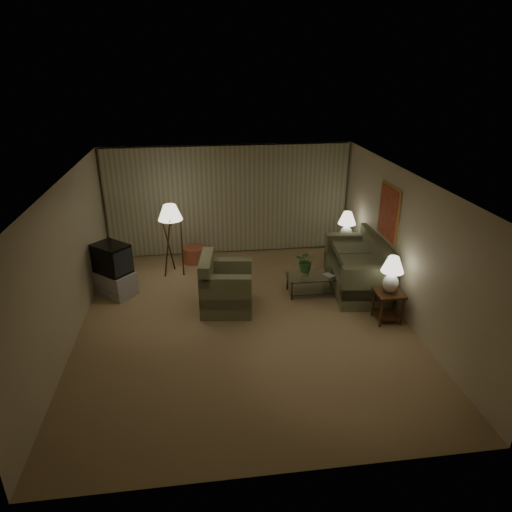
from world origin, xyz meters
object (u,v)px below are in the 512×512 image
Objects in this scene: crt_tv at (112,258)px; table_lamp_far at (347,224)px; tv_cabinet at (115,283)px; ottoman at (194,255)px; table_lamp_near at (392,272)px; sofa at (356,269)px; coffee_table at (312,281)px; armchair at (227,288)px; side_table_far at (345,249)px; floor_lamp at (172,239)px; vase at (306,273)px; side_table_near at (388,301)px.

table_lamp_far is at bearing 51.16° from crt_tv.
table_lamp_far is 5.32m from tv_cabinet.
table_lamp_near is at bearing -42.21° from ottoman.
sofa is 2.02× the size of coffee_table.
tv_cabinet is (-2.27, 0.91, -0.18)m from armchair.
coffee_table is 1.13× the size of tv_cabinet.
table_lamp_far reaches higher than side_table_far.
floor_lamp is at bearing 155.05° from coffee_table.
side_table_far is 1.86m from vase.
coffee_table is (-1.12, -1.35, -0.74)m from table_lamp_far.
floor_lamp is (-4.01, -0.00, 0.46)m from side_table_far.
ottoman is at bearing 83.45° from tv_cabinet.
side_table_far is 1.09× the size of ottoman.
floor_lamp reaches higher than crt_tv.
sofa is 4.08m from floor_lamp.
tv_cabinet is 1.13× the size of crt_tv.
floor_lamp is (1.19, 0.82, 0.61)m from tv_cabinet.
side_table_near reaches higher than coffee_table.
armchair reaches higher than ottoman.
tv_cabinet is 3.97m from vase.
armchair is at bearing -149.50° from side_table_far.
sofa reaches higher than tv_cabinet.
side_table_far is 1.76m from coffee_table.
crt_tv reaches higher than tv_cabinet.
armchair is at bearing 20.43° from tv_cabinet.
floor_lamp is 2.98× the size of ottoman.
table_lamp_near is (2.93, -0.87, 0.59)m from armchair.
side_table_far is at bearing 51.16° from tv_cabinet.
side_table_near is at bearing 0.00° from table_lamp_near.
crt_tv is 6.03× the size of vase.
sofa is 3.89m from ottoman.
floor_lamp is at bearing 147.10° from side_table_near.
crt_tv is 1.56× the size of ottoman.
sofa is 1.47m from table_lamp_near.
armchair is 1.80× the size of table_lamp_near.
side_table_far is 0.85× the size of table_lamp_near.
tv_cabinet is at bearing -145.51° from floor_lamp.
table_lamp_far reaches higher than tv_cabinet.
vase is at bearing -26.14° from floor_lamp.
floor_lamp is (-4.01, 2.60, -0.16)m from table_lamp_near.
crt_tv reaches higher than side_table_near.
crt_tv is (-4.08, 0.53, 0.52)m from coffee_table.
floor_lamp is (-3.86, 1.25, 0.41)m from sofa.
crt_tv is (-5.20, -0.82, -0.22)m from table_lamp_far.
sofa is 0.99m from coffee_table.
table_lamp_near is 0.73× the size of tv_cabinet.
tv_cabinet is at bearing -88.94° from sofa.
ottoman is at bearing 170.05° from side_table_far.
table_lamp_far is at bearing 51.16° from tv_cabinet.
tv_cabinet is at bearing 132.19° from crt_tv.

